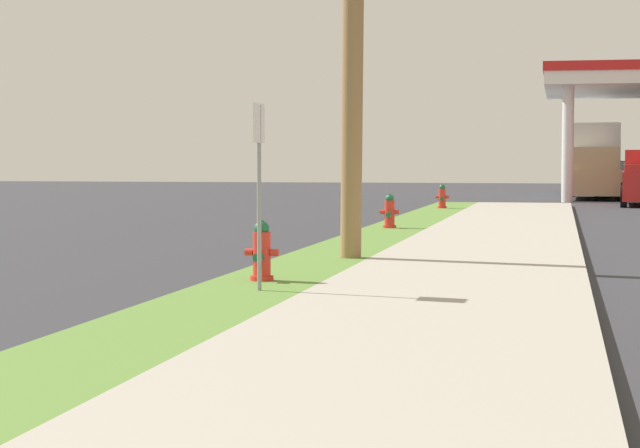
{
  "coord_description": "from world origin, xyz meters",
  "views": [
    {
      "loc": [
        4.24,
        -0.65,
        1.6
      ],
      "look_at": [
        1.12,
        14.19,
        0.76
      ],
      "focal_mm": 64.43,
      "sensor_mm": 36.0,
      "label": 1
    }
  ],
  "objects": [
    {
      "name": "fire_hydrant_second",
      "position": [
        0.65,
        12.97,
        0.45
      ],
      "size": [
        0.42,
        0.38,
        0.74
      ],
      "color": "red",
      "rests_on": "grass_verge"
    },
    {
      "name": "fire_hydrant_third",
      "position": [
        0.58,
        24.18,
        0.45
      ],
      "size": [
        0.42,
        0.37,
        0.74
      ],
      "color": "red",
      "rests_on": "grass_verge"
    },
    {
      "name": "fire_hydrant_fourth",
      "position": [
        0.67,
        34.75,
        0.45
      ],
      "size": [
        0.42,
        0.38,
        0.74
      ],
      "color": "red",
      "rests_on": "grass_verge"
    },
    {
      "name": "street_sign_post",
      "position": [
        0.89,
        11.93,
        1.63
      ],
      "size": [
        0.05,
        0.36,
        2.12
      ],
      "color": "gray",
      "rests_on": "grass_verge"
    },
    {
      "name": "car_white_by_near_pump",
      "position": [
        6.69,
        51.91,
        0.72
      ],
      "size": [
        2.05,
        4.55,
        1.57
      ],
      "color": "white",
      "rests_on": "ground"
    },
    {
      "name": "truck_teal_at_forecourt",
      "position": [
        5.51,
        55.52,
        1.49
      ],
      "size": [
        2.36,
        6.48,
        3.11
      ],
      "color": "#197075",
      "rests_on": "ground"
    },
    {
      "name": "truck_tan_on_apron",
      "position": [
        5.64,
        48.08,
        1.49
      ],
      "size": [
        2.28,
        6.45,
        3.11
      ],
      "color": "tan",
      "rests_on": "ground"
    }
  ]
}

